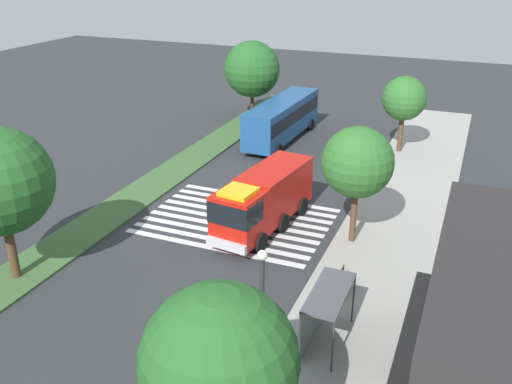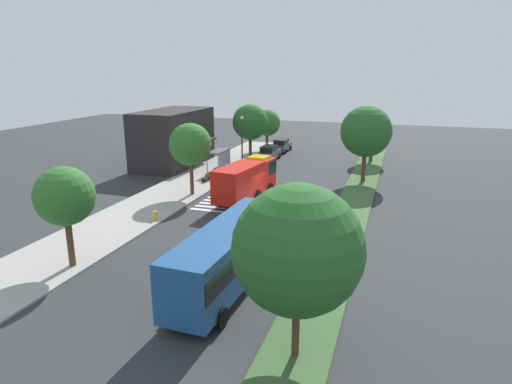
% 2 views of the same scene
% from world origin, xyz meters
% --- Properties ---
extents(ground_plane, '(120.00, 120.00, 0.00)m').
position_xyz_m(ground_plane, '(0.00, 0.00, 0.00)').
color(ground_plane, '#2D3033').
extents(sidewalk, '(60.00, 5.94, 0.14)m').
position_xyz_m(sidewalk, '(0.00, 9.03, 0.07)').
color(sidewalk, '#9E9B93').
rests_on(sidewalk, ground_plane).
extents(median_strip, '(60.00, 3.00, 0.14)m').
position_xyz_m(median_strip, '(0.00, -7.56, 0.07)').
color(median_strip, '#3D6033').
rests_on(median_strip, ground_plane).
extents(crosswalk, '(7.65, 10.91, 0.01)m').
position_xyz_m(crosswalk, '(-0.21, 0.00, 0.01)').
color(crosswalk, silver).
rests_on(crosswalk, ground_plane).
extents(fire_truck, '(8.61, 3.51, 3.50)m').
position_xyz_m(fire_truck, '(0.27, 1.81, 1.95)').
color(fire_truck, red).
rests_on(fire_truck, ground_plane).
extents(transit_bus, '(11.04, 3.22, 3.45)m').
position_xyz_m(transit_bus, '(-15.72, -2.73, 2.05)').
color(transit_bus, navy).
rests_on(transit_bus, ground_plane).
extents(bus_stop_shelter, '(3.50, 1.40, 2.46)m').
position_xyz_m(bus_stop_shelter, '(8.89, 7.81, 1.89)').
color(bus_stop_shelter, '#4C4C51').
rests_on(bus_stop_shelter, sidewalk).
extents(bench_near_shelter, '(1.60, 0.50, 0.90)m').
position_xyz_m(bench_near_shelter, '(4.89, 7.77, 0.59)').
color(bench_near_shelter, '#4C3823').
rests_on(bench_near_shelter, sidewalk).
extents(street_lamp, '(0.36, 0.36, 5.90)m').
position_xyz_m(street_lamp, '(12.49, 6.66, 3.64)').
color(street_lamp, '#2D2D30').
rests_on(street_lamp, sidewalk).
extents(sidewalk_tree_far_west, '(3.44, 3.44, 6.02)m').
position_xyz_m(sidewalk_tree_far_west, '(-16.40, 7.06, 4.41)').
color(sidewalk_tree_far_west, '#513823').
rests_on(sidewalk_tree_far_west, sidewalk).
extents(sidewalk_tree_west, '(3.84, 3.84, 6.58)m').
position_xyz_m(sidewalk_tree_west, '(-0.15, 7.06, 4.78)').
color(sidewalk_tree_west, '#513823').
rests_on(sidewalk_tree_west, sidewalk).
extents(sidewalk_tree_center, '(4.44, 4.44, 6.95)m').
position_xyz_m(sidewalk_tree_center, '(16.64, 7.06, 4.85)').
color(sidewalk_tree_center, '#47301E').
rests_on(sidewalk_tree_center, sidewalk).
extents(median_tree_far_west, '(5.19, 5.19, 7.27)m').
position_xyz_m(median_tree_far_west, '(-20.70, -7.56, 4.81)').
color(median_tree_far_west, '#47301E').
rests_on(median_tree_far_west, median_strip).
extents(fire_hydrant, '(0.28, 0.28, 0.70)m').
position_xyz_m(fire_hydrant, '(-7.62, 6.56, 0.49)').
color(fire_hydrant, gold).
rests_on(fire_hydrant, sidewalk).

